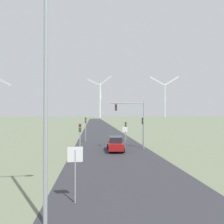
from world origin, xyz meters
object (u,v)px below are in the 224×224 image
traffic_light_post_mid_right (126,127)px  traffic_light_mast_overhead (133,115)px  car_approaching (115,144)px  streetlamp (46,66)px  traffic_light_post_near_left (80,132)px  traffic_light_post_near_right (143,126)px  wind_turbine_left (100,97)px  stop_sign_near (75,164)px  wind_turbine_center (165,97)px  stop_sign_far (125,132)px  traffic_light_post_mid_left (86,124)px

traffic_light_post_mid_right → traffic_light_mast_overhead: traffic_light_mast_overhead is taller
car_approaching → traffic_light_post_mid_right: bearing=69.9°
streetlamp → traffic_light_mast_overhead: bearing=64.0°
traffic_light_post_near_left → traffic_light_mast_overhead: bearing=21.1°
traffic_light_post_near_right → traffic_light_mast_overhead: 2.33m
traffic_light_post_near_right → car_approaching: (-4.08, -1.62, -2.14)m
wind_turbine_left → stop_sign_near: bearing=-92.8°
traffic_light_post_near_right → car_approaching: size_ratio=0.99×
streetlamp → stop_sign_near: size_ratio=3.68×
stop_sign_near → wind_turbine_center: wind_turbine_center is taller
traffic_light_mast_overhead → car_approaching: size_ratio=1.50×
traffic_light_post_near_right → traffic_light_post_mid_right: (-1.27, 6.07, -0.65)m
traffic_light_mast_overhead → car_approaching: traffic_light_mast_overhead is taller
stop_sign_far → wind_turbine_left: size_ratio=0.05×
traffic_light_mast_overhead → stop_sign_far: bearing=90.8°
streetlamp → wind_turbine_left: size_ratio=0.21×
car_approaching → wind_turbine_center: size_ratio=0.07×
stop_sign_far → traffic_light_post_near_right: size_ratio=0.61×
traffic_light_post_mid_left → traffic_light_mast_overhead: 9.48m
stop_sign_far → traffic_light_post_mid_left: traffic_light_post_mid_left is taller
car_approaching → traffic_light_post_near_right: bearing=21.7°
traffic_light_post_near_left → traffic_light_post_near_right: size_ratio=0.85×
traffic_light_post_near_left → traffic_light_mast_overhead: traffic_light_mast_overhead is taller
stop_sign_far → car_approaching: bearing=-111.5°
traffic_light_post_mid_left → wind_turbine_left: 189.49m
traffic_light_post_mid_right → streetlamp: bearing=-109.4°
stop_sign_near → wind_turbine_center: size_ratio=0.05×
traffic_light_post_near_left → traffic_light_post_near_right: traffic_light_post_near_right is taller
traffic_light_post_mid_right → wind_turbine_center: bearing=65.2°
traffic_light_post_near_left → traffic_light_post_mid_left: (0.29, 9.35, 0.37)m
traffic_light_post_near_right → car_approaching: bearing=-158.3°
traffic_light_post_mid_left → traffic_light_mast_overhead: (6.49, -6.73, 1.53)m
stop_sign_far → traffic_light_post_mid_left: bearing=166.6°
stop_sign_far → stop_sign_near: bearing=-108.4°
traffic_light_post_near_left → traffic_light_post_mid_right: 11.87m
traffic_light_post_near_right → traffic_light_post_mid_left: size_ratio=1.03×
traffic_light_post_mid_right → wind_turbine_left: bearing=88.9°
car_approaching → wind_turbine_left: 197.06m
stop_sign_far → wind_turbine_center: 238.79m
stop_sign_near → traffic_light_post_mid_left: (-0.22, 20.21, 0.91)m
wind_turbine_center → streetlamp: bearing=-114.3°
traffic_light_post_mid_right → traffic_light_mast_overhead: (-0.37, -6.86, 2.10)m
traffic_light_post_mid_right → traffic_light_post_near_left: bearing=-127.0°
stop_sign_near → traffic_light_post_near_left: (-0.51, 10.86, 0.54)m
car_approaching → wind_turbine_left: size_ratio=0.08×
streetlamp → traffic_light_post_mid_right: bearing=70.6°
traffic_light_mast_overhead → car_approaching: bearing=-161.2°
traffic_light_post_near_left → streetlamp: bearing=-92.7°
stop_sign_far → wind_turbine_left: 190.90m
wind_turbine_center → traffic_light_post_mid_right: bearing=-114.8°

